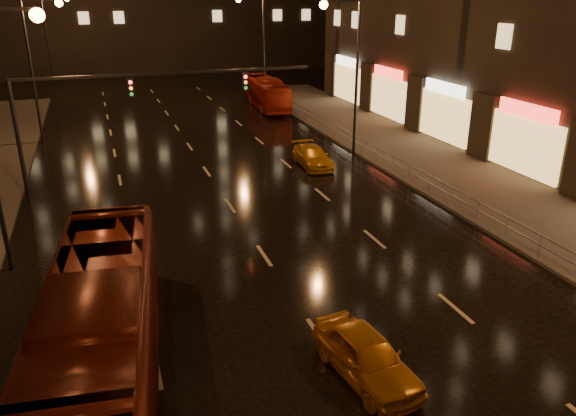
{
  "coord_description": "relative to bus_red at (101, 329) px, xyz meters",
  "views": [
    {
      "loc": [
        -5.74,
        -9.79,
        10.1
      ],
      "look_at": [
        0.57,
        8.67,
        2.5
      ],
      "focal_mm": 35.0,
      "sensor_mm": 36.0,
      "label": 1
    }
  ],
  "objects": [
    {
      "name": "bus_curb",
      "position": [
        15.34,
        35.51,
        -0.3
      ],
      "size": [
        2.87,
        9.82,
        2.7
      ],
      "primitive_type": "imported",
      "rotation": [
        0.0,
        0.0,
        -0.06
      ],
      "color": "#AD2511",
      "rests_on": "ground"
    },
    {
      "name": "bus_red",
      "position": [
        0.0,
        0.0,
        0.0
      ],
      "size": [
        4.1,
        12.09,
        3.3
      ],
      "primitive_type": "imported",
      "rotation": [
        0.0,
        0.0,
        -0.11
      ],
      "color": "#611A0D",
      "rests_on": "ground"
    },
    {
      "name": "ground",
      "position": [
        6.34,
        16.1,
        -1.65
      ],
      "size": [
        140.0,
        140.0,
        0.0
      ],
      "primitive_type": "plane",
      "color": "black",
      "rests_on": "ground"
    },
    {
      "name": "traffic_signal",
      "position": [
        1.28,
        16.1,
        3.08
      ],
      "size": [
        15.31,
        0.32,
        6.2
      ],
      "color": "black",
      "rests_on": "ground"
    },
    {
      "name": "railing_right",
      "position": [
        16.54,
        14.1,
        -0.75
      ],
      "size": [
        0.05,
        56.0,
        1.0
      ],
      "color": "#99999E",
      "rests_on": "sidewalk_right"
    },
    {
      "name": "taxi_far",
      "position": [
        12.7,
        17.08,
        -1.05
      ],
      "size": [
        1.82,
        4.19,
        1.2
      ],
      "primitive_type": "imported",
      "rotation": [
        0.0,
        0.0,
        -0.03
      ],
      "color": "#C98712",
      "rests_on": "ground"
    },
    {
      "name": "sidewalk_right",
      "position": [
        19.84,
        11.1,
        -1.58
      ],
      "size": [
        7.0,
        70.0,
        0.15
      ],
      "primitive_type": "cube",
      "color": "#38332D",
      "rests_on": "ground"
    },
    {
      "name": "taxi_near",
      "position": [
        6.84,
        -2.15,
        -0.98
      ],
      "size": [
        2.06,
        4.09,
        1.34
      ],
      "primitive_type": "imported",
      "rotation": [
        0.0,
        0.0,
        0.12
      ],
      "color": "orange",
      "rests_on": "ground"
    }
  ]
}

